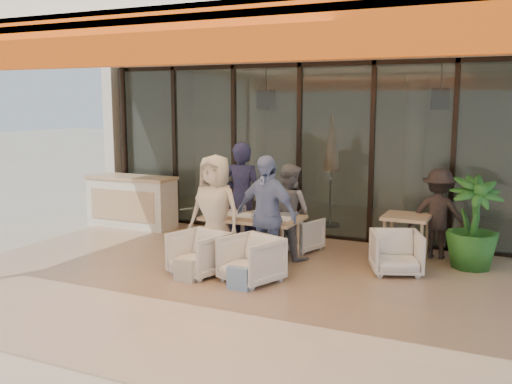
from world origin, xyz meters
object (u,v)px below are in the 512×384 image
(chair_near_left, at_px, (199,252))
(standing_woman, at_px, (438,214))
(potted_palm, at_px, (473,223))
(side_chair, at_px, (396,251))
(host_counter, at_px, (132,201))
(chair_near_right, at_px, (251,258))
(side_table, at_px, (406,222))
(diner_cream, at_px, (215,211))
(diner_periwinkle, at_px, (266,215))
(dining_table, at_px, (253,220))
(diner_grey, at_px, (289,212))
(chair_far_right, at_px, (300,232))
(chair_far_left, at_px, (255,228))
(diner_navy, at_px, (242,198))

(chair_near_left, xyz_separation_m, standing_woman, (3.01, 2.39, 0.37))
(chair_near_left, height_order, potted_palm, potted_palm)
(side_chair, xyz_separation_m, potted_palm, (0.98, 0.73, 0.35))
(host_counter, distance_m, chair_near_right, 4.33)
(side_table, bearing_deg, potted_palm, -1.11)
(chair_near_left, xyz_separation_m, chair_near_right, (0.84, 0.00, 0.01))
(diner_cream, bearing_deg, potted_palm, 25.78)
(diner_periwinkle, distance_m, potted_palm, 3.11)
(standing_woman, distance_m, potted_palm, 0.67)
(standing_woman, bearing_deg, potted_palm, 146.50)
(potted_palm, bearing_deg, chair_near_right, -143.58)
(chair_near_right, xyz_separation_m, potted_palm, (2.72, 2.01, 0.34))
(diner_cream, distance_m, potted_palm, 3.87)
(potted_palm, bearing_deg, diner_periwinkle, -151.02)
(host_counter, distance_m, dining_table, 3.53)
(diner_grey, bearing_deg, dining_table, 63.97)
(host_counter, relative_size, side_table, 2.48)
(chair_far_right, bearing_deg, potted_palm, -160.79)
(dining_table, bearing_deg, chair_far_right, 65.73)
(chair_far_left, distance_m, chair_near_left, 1.90)
(side_chair, bearing_deg, chair_far_right, 138.27)
(dining_table, distance_m, chair_near_left, 1.09)
(diner_navy, relative_size, potted_palm, 1.31)
(diner_cream, bearing_deg, host_counter, 151.95)
(dining_table, xyz_separation_m, diner_periwinkle, (0.43, -0.46, 0.19))
(chair_near_left, height_order, side_chair, chair_near_left)
(dining_table, relative_size, diner_periwinkle, 0.86)
(host_counter, xyz_separation_m, side_chair, (5.45, -0.94, -0.18))
(chair_far_right, xyz_separation_m, diner_cream, (-0.84, -1.40, 0.54))
(chair_far_left, xyz_separation_m, chair_near_right, (0.84, -1.90, 0.05))
(diner_cream, xyz_separation_m, standing_woman, (3.01, 1.89, -0.13))
(diner_periwinkle, height_order, side_table, diner_periwinkle)
(diner_periwinkle, bearing_deg, diner_cream, -167.67)
(host_counter, height_order, diner_navy, diner_navy)
(dining_table, xyz_separation_m, diner_navy, (-0.41, 0.44, 0.24))
(chair_far_right, height_order, standing_woman, standing_woman)
(host_counter, xyz_separation_m, diner_navy, (2.87, -0.82, 0.40))
(chair_far_left, relative_size, side_table, 0.85)
(chair_far_right, distance_m, chair_near_left, 2.08)
(dining_table, bearing_deg, chair_near_left, -113.43)
(chair_near_right, bearing_deg, diner_cream, 170.58)
(chair_near_left, bearing_deg, potted_palm, 45.37)
(host_counter, height_order, dining_table, host_counter)
(diner_periwinkle, bearing_deg, dining_table, 145.37)
(diner_navy, bearing_deg, chair_far_left, -103.45)
(side_chair, relative_size, standing_woman, 0.48)
(dining_table, distance_m, diner_navy, 0.65)
(chair_far_left, xyz_separation_m, diner_navy, (0.00, -0.50, 0.61))
(chair_near_right, bearing_deg, side_table, 70.69)
(dining_table, xyz_separation_m, chair_far_right, (0.43, 0.94, -0.36))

